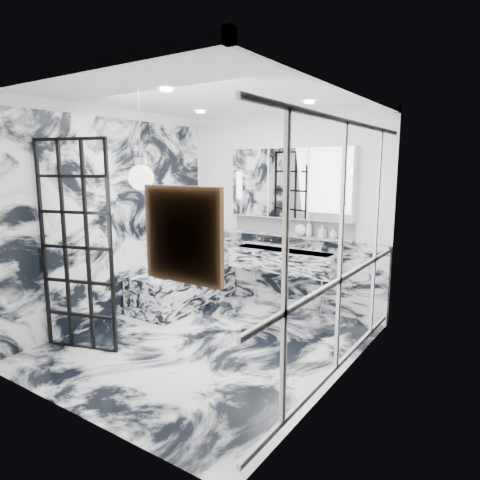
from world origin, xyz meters
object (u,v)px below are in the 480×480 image
Objects in this scene: crittall_door at (76,247)px; mirror_cabinet at (290,183)px; bathtub at (183,287)px; trough_sink at (283,260)px.

crittall_door is 1.23× the size of mirror_cabinet.
bathtub is (-1.32, -0.83, -1.54)m from mirror_cabinet.
trough_sink is 1.55m from bathtub.
mirror_cabinet is 1.15× the size of bathtub.
mirror_cabinet is at bearing 32.06° from bathtub.
crittall_door is at bearing -88.25° from bathtub.
crittall_door is 2.82m from trough_sink.
bathtub is (-0.06, 1.82, -0.90)m from crittall_door.
crittall_door is 2.03m from bathtub.
mirror_cabinet is at bearing 90.00° from trough_sink.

